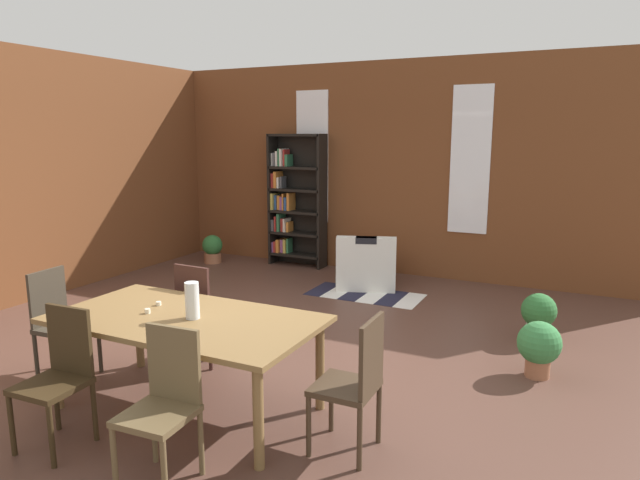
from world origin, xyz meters
name	(u,v)px	position (x,y,z in m)	size (l,w,h in m)	color
ground_plane	(257,354)	(0.00, 0.00, 0.00)	(9.55, 9.55, 0.00)	brown
back_wall_brick	(388,169)	(0.00, 3.73, 1.58)	(8.07, 0.12, 3.17)	brown
window_pane_0	(312,157)	(-1.24, 3.66, 1.74)	(0.55, 0.02, 2.06)	white
window_pane_1	(470,160)	(1.24, 3.66, 1.74)	(0.55, 0.02, 2.06)	white
dining_table	(186,326)	(0.11, -1.14, 0.67)	(2.04, 1.09, 0.74)	brown
vase_on_table	(192,300)	(0.18, -1.14, 0.88)	(0.11, 0.11, 0.28)	silver
tealight_candle_0	(158,304)	(-0.28, -1.01, 0.76)	(0.04, 0.04, 0.03)	silver
tealight_candle_1	(148,311)	(-0.21, -1.20, 0.76)	(0.04, 0.04, 0.04)	silver
dining_chair_head_right	(355,381)	(1.50, -1.14, 0.51)	(0.40, 0.40, 0.95)	#402F20
dining_chair_near_right	(164,401)	(0.56, -1.91, 0.51)	(0.42, 0.42, 0.95)	brown
dining_chair_far_left	(201,310)	(-0.36, -0.37, 0.51)	(0.41, 0.41, 0.95)	#3B211C
dining_chair_head_left	(59,320)	(-1.29, -1.15, 0.51)	(0.43, 0.43, 0.95)	#393125
dining_chair_near_left	(59,373)	(-0.36, -1.91, 0.51)	(0.42, 0.42, 0.95)	#322412
bookshelf_tall	(293,201)	(-1.49, 3.49, 1.05)	(0.93, 0.30, 2.11)	black
armchair_white	(366,267)	(0.05, 2.78, 0.28)	(1.02, 1.02, 0.75)	silver
potted_plant_by_shelf	(212,248)	(-2.77, 3.02, 0.24)	(0.33, 0.33, 0.46)	#9E6042
potted_plant_corner	(539,346)	(2.49, 0.66, 0.29)	(0.38, 0.38, 0.50)	#9E6042
potted_plant_window	(539,315)	(2.41, 1.56, 0.29)	(0.35, 0.35, 0.51)	silver
striped_rug	(365,294)	(0.20, 2.36, 0.00)	(1.50, 0.71, 0.01)	#1E1E33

